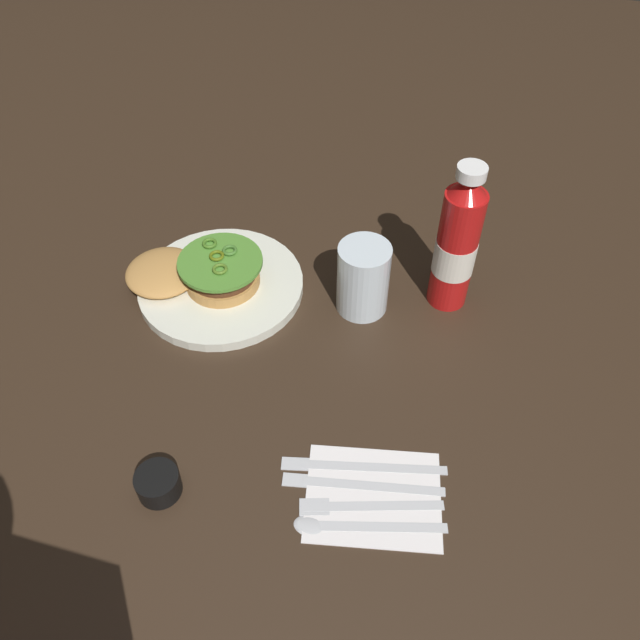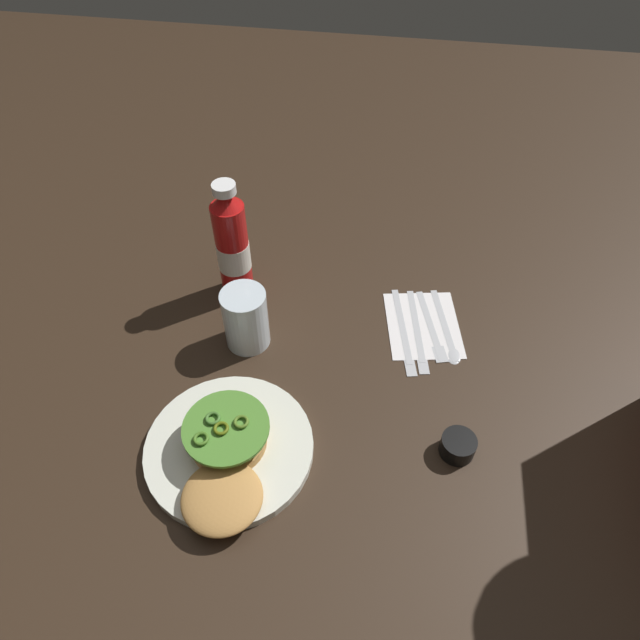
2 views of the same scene
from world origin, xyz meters
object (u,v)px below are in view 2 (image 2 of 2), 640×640
at_px(burger_sandwich, 225,457).
at_px(steak_knife, 404,335).
at_px(ketchup_bottle, 232,246).
at_px(butter_knife, 418,334).
at_px(dinner_plate, 229,448).
at_px(condiment_cup, 458,446).
at_px(water_glass, 246,319).
at_px(spoon_utensil, 448,335).
at_px(napkin, 423,325).
at_px(fork_utensil, 433,331).

xyz_separation_m(burger_sandwich, steak_knife, (-0.30, 0.24, -0.03)).
xyz_separation_m(ketchup_bottle, butter_knife, (0.07, 0.35, -0.10)).
relative_size(dinner_plate, butter_knife, 1.29).
distance_m(condiment_cup, butter_knife, 0.23).
height_order(water_glass, spoon_utensil, water_glass).
xyz_separation_m(condiment_cup, spoon_utensil, (-0.23, -0.02, -0.01)).
xyz_separation_m(napkin, fork_utensil, (0.01, 0.02, 0.00)).
distance_m(dinner_plate, burger_sandwich, 0.04).
bearing_deg(fork_utensil, steak_knife, -70.36).
xyz_separation_m(water_glass, napkin, (-0.09, 0.31, -0.06)).
bearing_deg(fork_utensil, water_glass, -77.69).
xyz_separation_m(ketchup_bottle, napkin, (0.04, 0.36, -0.11)).
relative_size(ketchup_bottle, steak_knife, 1.17).
xyz_separation_m(burger_sandwich, ketchup_bottle, (-0.37, -0.08, 0.07)).
height_order(condiment_cup, spoon_utensil, condiment_cup).
relative_size(ketchup_bottle, water_glass, 2.10).
xyz_separation_m(dinner_plate, steak_knife, (-0.27, 0.25, -0.00)).
xyz_separation_m(condiment_cup, butter_knife, (-0.22, -0.07, -0.01)).
bearing_deg(dinner_plate, burger_sandwich, 10.52).
bearing_deg(spoon_utensil, steak_knife, -80.73).
bearing_deg(ketchup_bottle, spoon_utensil, 81.87).
xyz_separation_m(ketchup_bottle, water_glass, (0.12, 0.05, -0.05)).
bearing_deg(ketchup_bottle, condiment_cup, 55.38).
bearing_deg(condiment_cup, fork_utensil, -169.73).
height_order(water_glass, condiment_cup, water_glass).
bearing_deg(fork_utensil, ketchup_bottle, -97.93).
height_order(steak_knife, butter_knife, same).
height_order(ketchup_bottle, spoon_utensil, ketchup_bottle).
xyz_separation_m(steak_knife, fork_utensil, (-0.02, 0.05, -0.00)).
xyz_separation_m(ketchup_bottle, steak_knife, (0.07, 0.33, -0.10)).
xyz_separation_m(steak_knife, butter_knife, (-0.01, 0.02, 0.00)).
relative_size(ketchup_bottle, butter_knife, 1.21).
xyz_separation_m(ketchup_bottle, condiment_cup, (0.29, 0.42, -0.09)).
xyz_separation_m(condiment_cup, fork_utensil, (-0.24, -0.04, -0.01)).
bearing_deg(butter_knife, steak_knife, -77.72).
distance_m(burger_sandwich, fork_utensil, 0.44).
bearing_deg(water_glass, napkin, 105.62).
bearing_deg(burger_sandwich, dinner_plate, -169.48).
bearing_deg(dinner_plate, napkin, 137.31).
xyz_separation_m(water_glass, steak_knife, (-0.05, 0.28, -0.05)).
distance_m(burger_sandwich, napkin, 0.44).
height_order(napkin, butter_knife, butter_knife).
height_order(napkin, fork_utensil, fork_utensil).
bearing_deg(spoon_utensil, napkin, -114.03).
relative_size(steak_knife, spoon_utensil, 1.16).
bearing_deg(burger_sandwich, water_glass, -172.96).
xyz_separation_m(dinner_plate, burger_sandwich, (0.03, 0.01, 0.03)).
height_order(ketchup_bottle, butter_knife, ketchup_bottle).
xyz_separation_m(napkin, steak_knife, (0.03, -0.03, 0.00)).
bearing_deg(burger_sandwich, spoon_utensil, 134.44).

